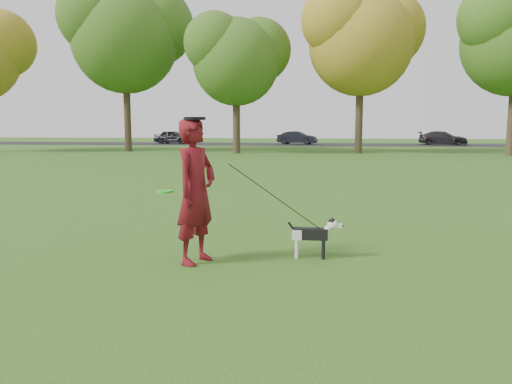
# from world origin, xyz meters

# --- Properties ---
(ground) EXTENTS (120.00, 120.00, 0.00)m
(ground) POSITION_xyz_m (0.00, 0.00, 0.00)
(ground) COLOR #285116
(ground) RESTS_ON ground
(road) EXTENTS (120.00, 7.00, 0.02)m
(road) POSITION_xyz_m (0.00, 40.00, 0.01)
(road) COLOR black
(road) RESTS_ON ground
(man) EXTENTS (0.72, 0.86, 2.01)m
(man) POSITION_xyz_m (-0.49, -0.54, 1.00)
(man) COLOR #600D16
(man) RESTS_ON ground
(dog) EXTENTS (0.80, 0.16, 0.60)m
(dog) POSITION_xyz_m (1.13, -0.12, 0.37)
(dog) COLOR black
(dog) RESTS_ON ground
(car_left) EXTENTS (3.98, 2.25, 1.28)m
(car_left) POSITION_xyz_m (-12.45, 40.00, 0.66)
(car_left) COLOR black
(car_left) RESTS_ON road
(car_mid) EXTENTS (3.87, 2.14, 1.21)m
(car_mid) POSITION_xyz_m (-0.51, 40.00, 0.62)
(car_mid) COLOR black
(car_mid) RESTS_ON road
(car_right) EXTENTS (4.57, 2.72, 1.24)m
(car_right) POSITION_xyz_m (12.70, 40.00, 0.64)
(car_right) COLOR #252127
(car_right) RESTS_ON road
(man_held_items) EXTENTS (2.27, 0.60, 1.61)m
(man_held_items) POSITION_xyz_m (0.60, -0.37, 0.90)
(man_held_items) COLOR #1CE01F
(man_held_items) RESTS_ON ground
(tree_row) EXTENTS (51.74, 8.86, 12.01)m
(tree_row) POSITION_xyz_m (-1.43, 26.07, 7.41)
(tree_row) COLOR #38281C
(tree_row) RESTS_ON ground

